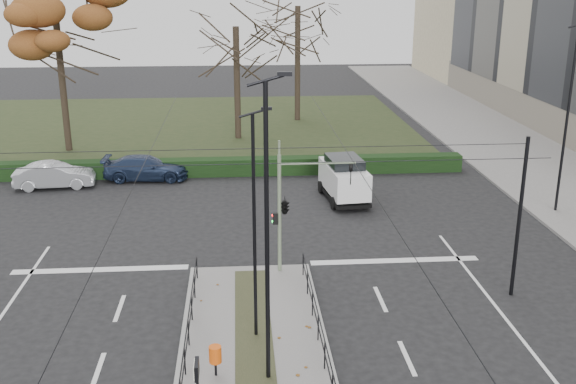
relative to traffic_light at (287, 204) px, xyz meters
name	(u,v)px	position (x,y,z in m)	size (l,w,h in m)	color
ground	(253,331)	(-1.44, -4.50, -2.89)	(140.00, 140.00, 0.00)	black
median_island	(255,372)	(-1.44, -7.00, -2.82)	(4.40, 15.00, 0.14)	slate
sidewalk_east	(517,153)	(16.56, 17.50, -2.82)	(8.00, 90.00, 0.14)	slate
park	(165,127)	(-7.44, 27.50, -2.84)	(38.00, 26.00, 0.10)	#232E17
hedge	(142,168)	(-7.44, 14.10, -2.39)	(38.00, 1.00, 1.00)	black
median_railing	(255,346)	(-1.44, -7.10, -1.92)	(4.14, 13.24, 0.92)	black
catenary	(250,218)	(-1.44, -2.88, 0.53)	(20.00, 34.00, 6.00)	black
traffic_light	(287,204)	(0.00, 0.00, 0.00)	(3.22, 1.81, 4.73)	slate
litter_bin	(215,355)	(-2.60, -7.20, -2.08)	(0.37, 0.37, 0.94)	black
info_panel	(197,378)	(-2.95, -9.83, -1.11)	(0.12, 0.55, 2.09)	black
streetlamp_median_near	(268,233)	(-1.06, -7.43, 1.74)	(0.74, 0.15, 8.83)	black
streetlamp_median_far	(255,225)	(-1.35, -4.96, 1.05)	(0.62, 0.13, 7.48)	black
streetlamp_sidewalk	(568,117)	(13.91, 6.15, 1.94)	(0.77, 0.16, 9.22)	black
parked_car_second	(54,175)	(-12.03, 12.32, -2.18)	(1.51, 4.32, 1.42)	#B2B5BA
parked_car_third	(146,168)	(-7.16, 13.50, -2.19)	(1.96, 4.81, 1.40)	#1E2B47
white_van	(344,178)	(3.66, 8.94, -1.68)	(2.34, 4.45, 2.32)	white
bare_tree_center	(298,15)	(3.03, 29.32, 5.50)	(6.98, 6.98, 11.89)	black
bare_tree_near	(236,35)	(-1.79, 23.28, 4.47)	(6.57, 6.57, 10.42)	black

